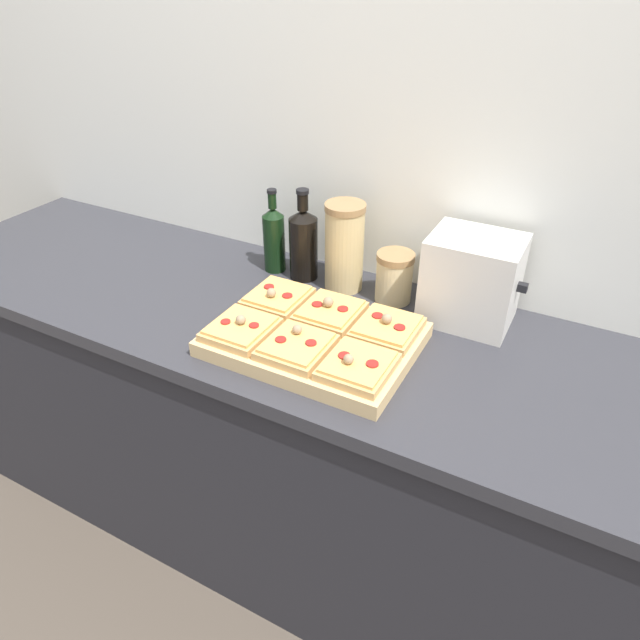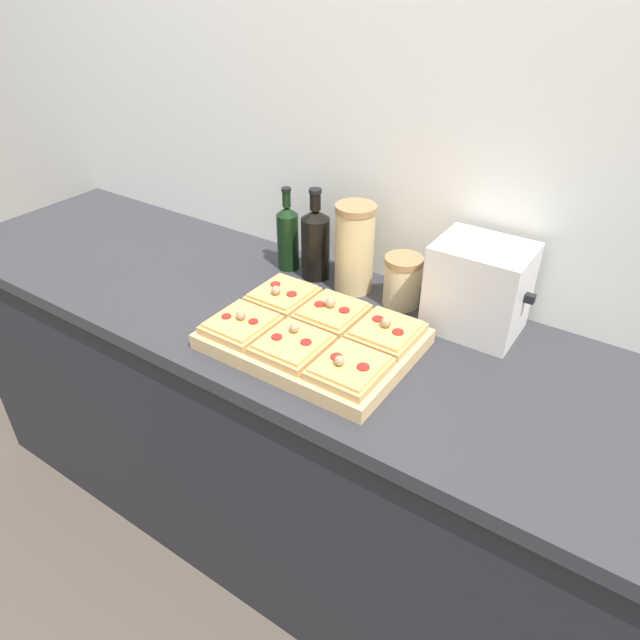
{
  "view_description": "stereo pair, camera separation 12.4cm",
  "coord_description": "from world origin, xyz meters",
  "views": [
    {
      "loc": [
        0.61,
        -0.78,
        1.74
      ],
      "look_at": [
        0.05,
        0.26,
        0.98
      ],
      "focal_mm": 32.0,
      "sensor_mm": 36.0,
      "label": 1
    },
    {
      "loc": [
        0.71,
        -0.72,
        1.74
      ],
      "look_at": [
        0.05,
        0.26,
        0.98
      ],
      "focal_mm": 32.0,
      "sensor_mm": 36.0,
      "label": 2
    }
  ],
  "objects": [
    {
      "name": "pizza_slice_back_center",
      "position": [
        0.05,
        0.31,
        0.97
      ],
      "size": [
        0.15,
        0.16,
        0.06
      ],
      "color": "tan",
      "rests_on": "cutting_board"
    },
    {
      "name": "pizza_slice_front_right",
      "position": [
        0.21,
        0.14,
        0.97
      ],
      "size": [
        0.15,
        0.16,
        0.05
      ],
      "color": "tan",
      "rests_on": "cutting_board"
    },
    {
      "name": "grain_jar_tall",
      "position": [
        -0.01,
        0.53,
        1.05
      ],
      "size": [
        0.11,
        0.11,
        0.25
      ],
      "color": "tan",
      "rests_on": "kitchen_counter"
    },
    {
      "name": "toaster_oven",
      "position": [
        0.35,
        0.53,
        1.04
      ],
      "size": [
        0.25,
        0.18,
        0.23
      ],
      "color": "beige",
      "rests_on": "kitchen_counter"
    },
    {
      "name": "pizza_slice_back_right",
      "position": [
        0.21,
        0.31,
        0.97
      ],
      "size": [
        0.15,
        0.16,
        0.05
      ],
      "color": "tan",
      "rests_on": "cutting_board"
    },
    {
      "name": "pizza_slice_back_left",
      "position": [
        -0.1,
        0.31,
        0.97
      ],
      "size": [
        0.15,
        0.16,
        0.05
      ],
      "color": "tan",
      "rests_on": "cutting_board"
    },
    {
      "name": "wall_back",
      "position": [
        0.0,
        0.67,
        1.25
      ],
      "size": [
        6.0,
        0.06,
        2.5
      ],
      "color": "silver",
      "rests_on": "ground_plane"
    },
    {
      "name": "cutting_board",
      "position": [
        0.05,
        0.23,
        0.94
      ],
      "size": [
        0.49,
        0.36,
        0.04
      ],
      "primitive_type": "cube",
      "color": "tan",
      "rests_on": "kitchen_counter"
    },
    {
      "name": "grain_jar_short",
      "position": [
        0.14,
        0.53,
        0.99
      ],
      "size": [
        0.1,
        0.1,
        0.14
      ],
      "color": "beige",
      "rests_on": "kitchen_counter"
    },
    {
      "name": "pizza_slice_front_center",
      "position": [
        0.05,
        0.14,
        0.97
      ],
      "size": [
        0.15,
        0.16,
        0.05
      ],
      "color": "tan",
      "rests_on": "cutting_board"
    },
    {
      "name": "kitchen_counter",
      "position": [
        0.0,
        0.32,
        0.46
      ],
      "size": [
        2.63,
        0.67,
        0.92
      ],
      "color": "#232328",
      "rests_on": "ground_plane"
    },
    {
      "name": "pizza_slice_front_left",
      "position": [
        -0.1,
        0.14,
        0.97
      ],
      "size": [
        0.15,
        0.16,
        0.05
      ],
      "color": "tan",
      "rests_on": "cutting_board"
    },
    {
      "name": "olive_oil_bottle",
      "position": [
        -0.25,
        0.53,
        1.02
      ],
      "size": [
        0.06,
        0.06,
        0.25
      ],
      "color": "black",
      "rests_on": "kitchen_counter"
    },
    {
      "name": "ground_plane",
      "position": [
        0.0,
        0.0,
        0.0
      ],
      "size": [
        12.0,
        12.0,
        0.0
      ],
      "primitive_type": "plane",
      "color": "#4C4238"
    },
    {
      "name": "wine_bottle",
      "position": [
        -0.14,
        0.53,
        1.03
      ],
      "size": [
        0.08,
        0.08,
        0.27
      ],
      "color": "black",
      "rests_on": "kitchen_counter"
    }
  ]
}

